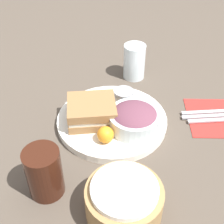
{
  "coord_description": "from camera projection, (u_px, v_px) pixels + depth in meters",
  "views": [
    {
      "loc": [
        -0.02,
        0.64,
        0.58
      ],
      "look_at": [
        0.0,
        0.0,
        0.04
      ],
      "focal_mm": 50.0,
      "sensor_mm": 36.0,
      "label": 1
    }
  ],
  "objects": [
    {
      "name": "ground_plane",
      "position": [
        112.0,
        123.0,
        0.87
      ],
      "size": [
        4.0,
        4.0,
        0.0
      ],
      "primitive_type": "plane",
      "color": "#4C4238"
    },
    {
      "name": "plate",
      "position": [
        112.0,
        120.0,
        0.86
      ],
      "size": [
        0.3,
        0.3,
        0.02
      ],
      "primitive_type": "cylinder",
      "color": "white",
      "rests_on": "ground_plane"
    },
    {
      "name": "sandwich",
      "position": [
        92.0,
        111.0,
        0.83
      ],
      "size": [
        0.14,
        0.13,
        0.06
      ],
      "color": "olive",
      "rests_on": "plate"
    },
    {
      "name": "salad_bowl",
      "position": [
        134.0,
        118.0,
        0.81
      ],
      "size": [
        0.14,
        0.14,
        0.06
      ],
      "color": "silver",
      "rests_on": "plate"
    },
    {
      "name": "dressing_cup",
      "position": [
        124.0,
        96.0,
        0.9
      ],
      "size": [
        0.06,
        0.06,
        0.03
      ],
      "primitive_type": "cylinder",
      "color": "#99999E",
      "rests_on": "plate"
    },
    {
      "name": "orange_wedge",
      "position": [
        106.0,
        135.0,
        0.77
      ],
      "size": [
        0.04,
        0.04,
        0.04
      ],
      "primitive_type": "sphere",
      "color": "orange",
      "rests_on": "plate"
    },
    {
      "name": "drink_glass",
      "position": [
        44.0,
        172.0,
        0.66
      ],
      "size": [
        0.08,
        0.08,
        0.12
      ],
      "primitive_type": "cylinder",
      "color": "#38190F",
      "rests_on": "ground_plane"
    },
    {
      "name": "bread_basket",
      "position": [
        124.0,
        200.0,
        0.63
      ],
      "size": [
        0.16,
        0.16,
        0.08
      ],
      "color": "#997547",
      "rests_on": "ground_plane"
    },
    {
      "name": "napkin",
      "position": [
        212.0,
        117.0,
        0.88
      ],
      "size": [
        0.14,
        0.17,
        0.0
      ],
      "primitive_type": "cube",
      "color": "#B22823",
      "rests_on": "ground_plane"
    },
    {
      "name": "fork",
      "position": [
        210.0,
        112.0,
        0.89
      ],
      "size": [
        0.17,
        0.03,
        0.01
      ],
      "primitive_type": "cube",
      "rotation": [
        0.0,
        0.0,
        3.25
      ],
      "color": "#B2B2B7",
      "rests_on": "napkin"
    },
    {
      "name": "knife",
      "position": [
        212.0,
        116.0,
        0.88
      ],
      "size": [
        0.17,
        0.03,
        0.01
      ],
      "primitive_type": "cube",
      "rotation": [
        0.0,
        0.0,
        3.25
      ],
      "color": "#B2B2B7",
      "rests_on": "napkin"
    },
    {
      "name": "spoon",
      "position": [
        214.0,
        120.0,
        0.87
      ],
      "size": [
        0.15,
        0.03,
        0.01
      ],
      "primitive_type": "cube",
      "rotation": [
        0.0,
        0.0,
        3.25
      ],
      "color": "#B2B2B7",
      "rests_on": "napkin"
    },
    {
      "name": "water_glass",
      "position": [
        134.0,
        62.0,
        1.01
      ],
      "size": [
        0.07,
        0.07,
        0.11
      ],
      "primitive_type": "cylinder",
      "color": "silver",
      "rests_on": "ground_plane"
    }
  ]
}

